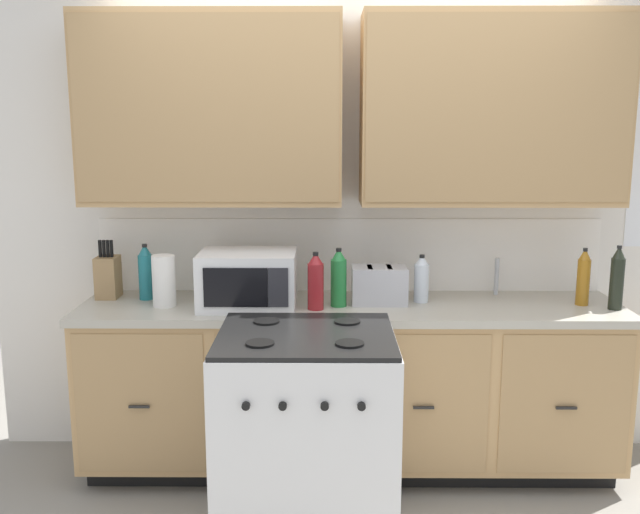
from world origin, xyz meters
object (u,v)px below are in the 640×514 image
Objects in this scene: paper_towel_roll at (164,281)px; bottle_clear at (421,279)px; bottle_amber at (583,277)px; bottle_dark at (617,278)px; toaster at (379,285)px; knife_block at (108,276)px; bottle_teal at (146,272)px; bottle_green at (339,278)px; stove_range at (306,437)px; bottle_red at (316,282)px; microwave at (248,279)px.

paper_towel_roll is 1.31m from bottle_clear.
bottle_dark is at bearing -32.57° from bottle_amber.
toaster is 0.87× the size of bottle_dark.
knife_block is 1.19× the size of paper_towel_roll.
knife_block is 1.06× the size of bottle_teal.
bottle_green reaches higher than bottle_teal.
toaster is (0.36, 0.65, 0.53)m from stove_range.
stove_range is at bearing -93.72° from bottle_red.
bottle_amber is at bearing 24.09° from stove_range.
bottle_dark is (1.16, -0.11, 0.06)m from toaster.
bottle_green is at bearing -168.49° from bottle_clear.
bottle_red reaches higher than stove_range.
stove_range is at bearing -40.20° from bottle_teal.
stove_range is 1.98× the size of microwave.
bottle_dark is at bearing -2.21° from bottle_green.
bottle_teal is (-0.55, 0.15, 0.00)m from microwave.
bottle_dark reaches higher than bottle_teal.
bottle_green is (0.45, 0.01, 0.00)m from microwave.
stove_range is 3.24× the size of bottle_amber.
microwave is 1.83m from bottle_dark.
stove_range is at bearing -155.91° from bottle_amber.
bottle_red is 0.56m from bottle_clear.
bottle_dark reaches higher than toaster.
paper_towel_roll is at bearing -178.97° from bottle_amber.
knife_block is 1.13m from bottle_red.
bottle_green reaches higher than toaster.
bottle_teal is (-1.22, 0.07, 0.05)m from toaster.
knife_block is 1.06× the size of bottle_amber.
stove_range is 1.42m from knife_block.
toaster is 1.03m from bottle_amber.
bottle_teal and bottle_amber have the same top height.
bottle_clear is at bearing 6.83° from toaster.
bottle_red is at bearing -159.14° from toaster.
knife_block is 1.08× the size of bottle_red.
bottle_amber is at bearing -2.63° from bottle_teal.
toaster is at bearing 20.86° from bottle_red.
bottle_clear is (1.43, -0.05, -0.02)m from bottle_teal.
microwave is at bearing -178.51° from bottle_amber.
toaster is (0.66, 0.07, -0.04)m from microwave.
bottle_teal is (-0.89, 0.20, 0.00)m from bottle_red.
bottle_amber reaches higher than microwave.
knife_block is at bearing 175.65° from toaster.
bottle_clear is at bearing 176.12° from bottle_amber.
bottle_red reaches higher than paper_towel_roll.
bottle_dark reaches higher than bottle_green.
paper_towel_roll reaches higher than stove_range.
bottle_amber is (1.39, 0.62, 0.58)m from stove_range.
bottle_green is at bearing -7.94° from knife_block.
bottle_teal reaches higher than stove_range.
toaster is at bearing 6.25° from microwave.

